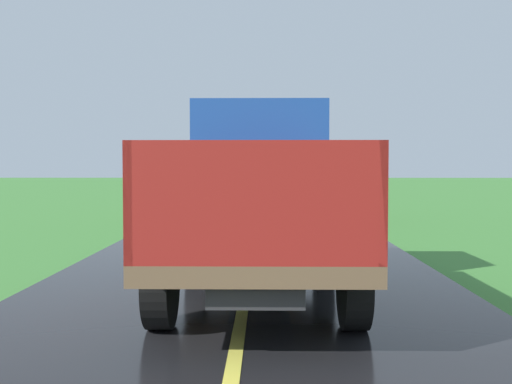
% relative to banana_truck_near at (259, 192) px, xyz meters
% --- Properties ---
extents(banana_truck_near, '(2.38, 5.82, 2.80)m').
position_rel_banana_truck_near_xyz_m(banana_truck_near, '(0.00, 0.00, 0.00)').
color(banana_truck_near, '#2D2D30').
rests_on(banana_truck_near, road_surface).
extents(banana_truck_far, '(2.38, 5.81, 2.80)m').
position_rel_banana_truck_near_xyz_m(banana_truck_far, '(0.09, 12.99, 0.01)').
color(banana_truck_far, '#2D2D30').
rests_on(banana_truck_far, road_surface).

